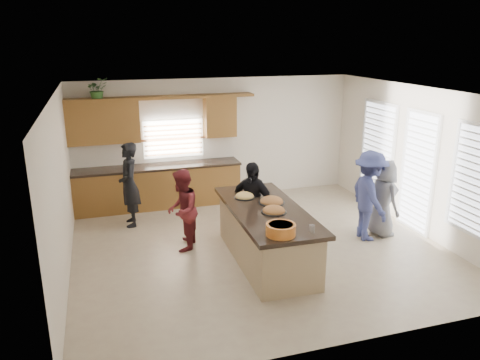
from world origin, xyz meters
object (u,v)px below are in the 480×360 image
object	(u,v)px
woman_left_mid	(182,210)
woman_right_back	(369,196)
woman_left_back	(129,185)
island	(266,236)
woman_right_front	(384,198)
salad_bowl	(281,229)
woman_left_front	(252,204)

from	to	relation	value
woman_left_mid	woman_right_back	size ratio (longest dim) A/B	0.86
woman_right_back	woman_left_mid	bearing A→B (deg)	86.16
woman_left_back	woman_right_back	distance (m)	4.66
woman_left_mid	island	bearing A→B (deg)	75.17
woman_right_front	woman_left_back	bearing A→B (deg)	64.93
salad_bowl	woman_right_front	distance (m)	3.09
woman_left_mid	woman_right_front	world-z (taller)	woman_right_front
woman_left_front	woman_left_back	bearing A→B (deg)	-168.42
woman_left_back	woman_right_front	bearing A→B (deg)	66.55
island	woman_left_mid	distance (m)	1.57
woman_left_back	woman_right_front	distance (m)	4.97
island	woman_left_front	xyz separation A→B (m)	(-0.02, 0.74, 0.33)
woman_left_back	woman_left_mid	world-z (taller)	woman_left_back
woman_left_mid	woman_right_back	distance (m)	3.46
island	woman_left_mid	xyz separation A→B (m)	(-1.26, 0.89, 0.29)
island	woman_right_front	world-z (taller)	woman_right_front
island	woman_right_back	xyz separation A→B (m)	(2.14, 0.31, 0.40)
woman_right_back	island	bearing A→B (deg)	104.13
woman_left_mid	woman_left_front	xyz separation A→B (m)	(1.25, -0.15, 0.04)
woman_left_front	woman_right_back	bearing A→B (deg)	37.95
salad_bowl	woman_left_back	distance (m)	3.89
woman_left_mid	woman_left_front	world-z (taller)	woman_left_front
woman_left_mid	woman_left_front	size ratio (longest dim) A/B	0.94
woman_left_front	woman_right_front	distance (m)	2.55
woman_left_mid	woman_left_front	distance (m)	1.26
island	woman_left_mid	bearing A→B (deg)	145.71
island	woman_left_back	xyz separation A→B (m)	(-2.06, 2.32, 0.40)
woman_right_back	woman_right_front	world-z (taller)	woman_right_back
woman_left_mid	woman_right_back	world-z (taller)	woman_right_back
salad_bowl	woman_right_front	bearing A→B (deg)	28.64
salad_bowl	woman_right_back	distance (m)	2.72
salad_bowl	woman_right_back	bearing A→B (deg)	30.84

